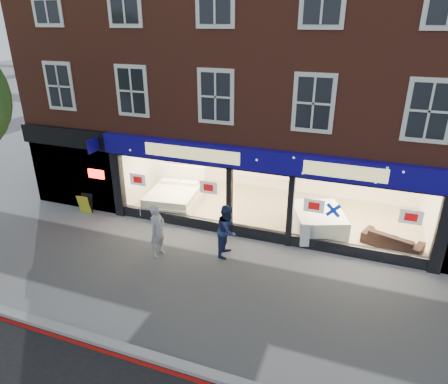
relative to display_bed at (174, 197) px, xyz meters
The scene contains 12 objects.
ground 5.82m from the display_bed, 48.38° to the right, with size 120.00×120.00×0.00m, color gray.
kerb_line 8.39m from the display_bed, 62.61° to the right, with size 60.00×0.10×0.01m, color #8C0A07.
kerb_stone 8.21m from the display_bed, 61.96° to the right, with size 60.00×0.25×0.12m, color gray.
showroom_floor 3.98m from the display_bed, 13.33° to the left, with size 11.00×4.50×0.10m, color tan.
building 7.74m from the display_bed, 34.09° to the left, with size 19.00×8.26×10.30m.
display_bed is the anchor object (origin of this frame).
bedside_table 1.40m from the display_bed, 113.04° to the left, with size 0.45×0.45×0.55m, color brown.
mattress_stack 5.72m from the display_bed, ahead, with size 2.25×2.49×0.81m.
sofa 8.18m from the display_bed, ahead, with size 1.87×0.73×0.55m, color black.
a_board 3.46m from the display_bed, 151.75° to the right, with size 0.50×0.32×0.76m, color gold.
pedestrian_grey 3.56m from the display_bed, 71.41° to the right, with size 0.64×0.42×1.74m, color #9A9CA1.
pedestrian_blue 4.10m from the display_bed, 38.64° to the right, with size 0.85×0.66×1.74m, color navy.
Camera 1 is at (3.08, -8.64, 7.03)m, focal length 32.00 mm.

